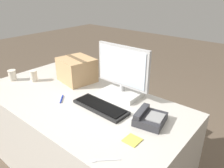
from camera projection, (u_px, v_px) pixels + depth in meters
ground_plane at (83, 167)px, 2.08m from camera, size 12.00×12.00×0.00m
office_desk at (80, 136)px, 1.92m from camera, size 1.80×0.90×0.74m
monitor at (123, 76)px, 1.76m from camera, size 0.48×0.22×0.42m
keyboard at (100, 107)px, 1.63m from camera, size 0.45×0.17×0.03m
desk_phone at (149, 118)px, 1.46m from camera, size 0.22×0.24×0.08m
paper_cup_left at (12, 75)px, 2.10m from camera, size 0.08×0.08×0.10m
paper_cup_right at (34, 76)px, 2.08m from camera, size 0.07×0.07×0.11m
spoon at (101, 161)px, 1.14m from camera, size 0.13×0.12×0.00m
cardboard_box at (77, 70)px, 2.06m from camera, size 0.35×0.33×0.23m
pen_marker at (62, 99)px, 1.76m from camera, size 0.10×0.10×0.01m
sticky_note_pad at (132, 140)px, 1.29m from camera, size 0.09×0.09×0.01m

